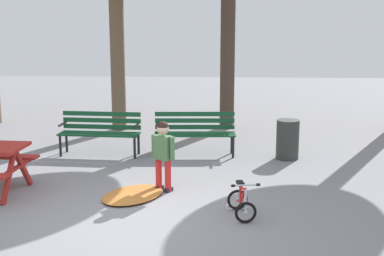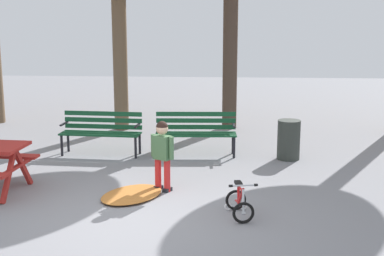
# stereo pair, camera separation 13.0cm
# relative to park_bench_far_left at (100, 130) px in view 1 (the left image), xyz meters

# --- Properties ---
(ground) EXTENTS (36.00, 36.00, 0.00)m
(ground) POSITION_rel_park_bench_far_left_xyz_m (1.14, -3.62, -0.51)
(ground) COLOR gray
(park_bench_far_left) EXTENTS (1.62, 0.55, 0.85)m
(park_bench_far_left) POSITION_rel_park_bench_far_left_xyz_m (0.00, 0.00, 0.00)
(park_bench_far_left) COLOR #144728
(park_bench_far_left) RESTS_ON ground
(park_bench_left) EXTENTS (1.62, 0.55, 0.85)m
(park_bench_left) POSITION_rel_park_bench_far_left_xyz_m (1.89, 0.08, 0.00)
(park_bench_left) COLOR #144728
(park_bench_left) RESTS_ON ground
(child_standing) EXTENTS (0.38, 0.27, 1.13)m
(child_standing) POSITION_rel_park_bench_far_left_xyz_m (1.51, -2.23, 0.16)
(child_standing) COLOR red
(child_standing) RESTS_ON ground
(kids_bicycle) EXTENTS (0.45, 0.61, 0.54)m
(kids_bicycle) POSITION_rel_park_bench_far_left_xyz_m (2.71, -3.28, -0.31)
(kids_bicycle) COLOR black
(kids_bicycle) RESTS_ON ground
(leaf_pile) EXTENTS (1.23, 1.35, 0.07)m
(leaf_pile) POSITION_rel_park_bench_far_left_xyz_m (1.07, -2.55, -0.48)
(leaf_pile) COLOR #B26B2D
(leaf_pile) RESTS_ON ground
(trash_bin) EXTENTS (0.44, 0.44, 0.77)m
(trash_bin) POSITION_rel_park_bench_far_left_xyz_m (3.70, -0.13, -0.13)
(trash_bin) COLOR #2D332D
(trash_bin) RESTS_ON ground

